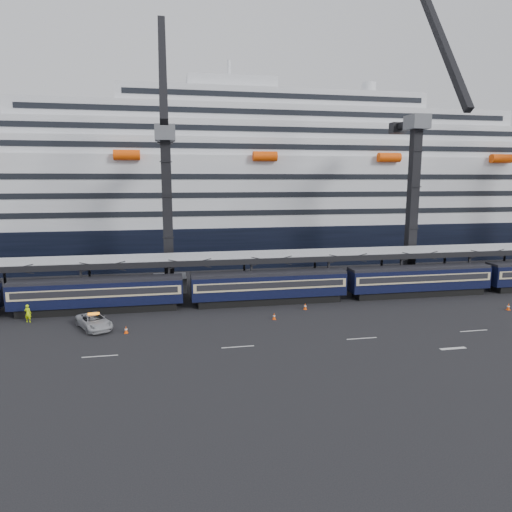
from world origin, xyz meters
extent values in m
plane|color=black|center=(0.00, 0.00, 0.00)|extent=(260.00, 260.00, 0.00)
cube|color=beige|center=(-26.00, -4.00, 0.01)|extent=(3.00, 0.15, 0.02)
cube|color=beige|center=(-14.00, -4.00, 0.01)|extent=(3.00, 0.15, 0.02)
cube|color=beige|center=(-2.00, -4.00, 0.01)|extent=(3.00, 0.15, 0.02)
cube|color=beige|center=(10.00, -4.00, 0.01)|extent=(3.00, 0.15, 0.02)
cube|color=beige|center=(5.00, -8.00, 0.01)|extent=(2.50, 0.40, 0.02)
cube|color=black|center=(-28.00, 10.00, 0.45)|extent=(17.48, 2.40, 0.90)
cube|color=black|center=(-28.00, 10.00, 2.25)|extent=(19.00, 2.80, 2.70)
cube|color=#C8B88D|center=(-28.00, 10.00, 2.55)|extent=(18.62, 2.92, 1.05)
cube|color=black|center=(-28.00, 10.00, 2.60)|extent=(17.86, 2.98, 0.70)
cube|color=black|center=(-28.00, 10.00, 3.75)|extent=(19.00, 2.50, 0.35)
cube|color=black|center=(-8.00, 10.00, 0.45)|extent=(17.48, 2.40, 0.90)
cube|color=black|center=(-8.00, 10.00, 2.25)|extent=(19.00, 2.80, 2.70)
cube|color=#C8B88D|center=(-8.00, 10.00, 2.55)|extent=(18.62, 2.92, 1.05)
cube|color=black|center=(-8.00, 10.00, 2.60)|extent=(17.86, 2.98, 0.70)
cube|color=black|center=(-8.00, 10.00, 3.75)|extent=(19.00, 2.50, 0.35)
cube|color=black|center=(12.00, 10.00, 0.45)|extent=(17.48, 2.40, 0.90)
cube|color=black|center=(12.00, 10.00, 2.25)|extent=(19.00, 2.80, 2.70)
cube|color=#C8B88D|center=(12.00, 10.00, 2.55)|extent=(18.62, 2.92, 1.05)
cube|color=black|center=(12.00, 10.00, 2.60)|extent=(17.86, 2.98, 0.70)
cube|color=black|center=(12.00, 10.00, 3.75)|extent=(19.00, 2.50, 0.35)
cube|color=#989BA0|center=(0.00, 14.00, 5.40)|extent=(130.00, 6.00, 0.25)
cube|color=black|center=(0.00, 11.00, 5.10)|extent=(130.00, 0.25, 0.70)
cube|color=black|center=(0.00, 17.00, 5.10)|extent=(130.00, 0.25, 0.70)
cube|color=black|center=(-40.00, 16.80, 2.70)|extent=(0.25, 0.25, 5.40)
cube|color=black|center=(-30.00, 11.20, 2.70)|extent=(0.25, 0.25, 5.40)
cube|color=black|center=(-30.00, 16.80, 2.70)|extent=(0.25, 0.25, 5.40)
cube|color=black|center=(-20.00, 11.20, 2.70)|extent=(0.25, 0.25, 5.40)
cube|color=black|center=(-20.00, 16.80, 2.70)|extent=(0.25, 0.25, 5.40)
cube|color=black|center=(-10.00, 11.20, 2.70)|extent=(0.25, 0.25, 5.40)
cube|color=black|center=(-10.00, 16.80, 2.70)|extent=(0.25, 0.25, 5.40)
cube|color=black|center=(0.00, 11.20, 2.70)|extent=(0.25, 0.25, 5.40)
cube|color=black|center=(0.00, 16.80, 2.70)|extent=(0.25, 0.25, 5.40)
cube|color=black|center=(10.00, 11.20, 2.70)|extent=(0.25, 0.25, 5.40)
cube|color=black|center=(10.00, 16.80, 2.70)|extent=(0.25, 0.25, 5.40)
cube|color=black|center=(20.00, 11.20, 2.70)|extent=(0.25, 0.25, 5.40)
cube|color=black|center=(20.00, 16.80, 2.70)|extent=(0.25, 0.25, 5.40)
cube|color=black|center=(30.00, 16.80, 2.70)|extent=(0.25, 0.25, 5.40)
cube|color=black|center=(0.00, 46.00, 3.50)|extent=(200.00, 28.00, 7.00)
cube|color=silver|center=(0.00, 46.00, 13.00)|extent=(190.00, 26.88, 12.00)
cube|color=silver|center=(0.00, 46.00, 20.50)|extent=(160.00, 24.64, 3.00)
cube|color=black|center=(0.00, 33.63, 20.50)|extent=(153.60, 0.12, 0.90)
cube|color=silver|center=(0.00, 46.00, 23.50)|extent=(124.00, 21.84, 3.00)
cube|color=black|center=(0.00, 35.03, 23.50)|extent=(119.04, 0.12, 0.90)
cube|color=silver|center=(0.00, 46.00, 26.50)|extent=(90.00, 19.04, 3.00)
cube|color=black|center=(0.00, 36.43, 26.50)|extent=(86.40, 0.12, 0.90)
cube|color=silver|center=(0.00, 46.00, 29.50)|extent=(56.00, 16.24, 3.00)
cube|color=black|center=(0.00, 37.83, 29.50)|extent=(53.76, 0.12, 0.90)
cube|color=silver|center=(-8.00, 46.00, 32.00)|extent=(16.00, 12.00, 2.50)
cylinder|color=silver|center=(20.00, 46.00, 32.50)|extent=(2.80, 2.80, 3.00)
cylinder|color=#FF4D08|center=(-26.00, 31.96, 18.80)|extent=(4.00, 1.60, 1.60)
cylinder|color=#FF4D08|center=(-4.00, 31.96, 18.80)|extent=(4.00, 1.60, 1.60)
cylinder|color=#FF4D08|center=(18.00, 31.96, 18.80)|extent=(4.00, 1.60, 1.60)
cylinder|color=#FF4D08|center=(40.00, 31.96, 18.80)|extent=(4.00, 1.60, 1.60)
cube|color=#4A4C52|center=(-20.00, 19.00, 1.00)|extent=(4.50, 4.50, 2.00)
cube|color=black|center=(-20.00, 19.00, 11.00)|extent=(1.30, 1.30, 18.00)
cube|color=#4A4C52|center=(-20.00, 19.00, 21.00)|extent=(2.60, 3.20, 2.00)
cube|color=black|center=(-20.00, 13.21, 27.89)|extent=(0.90, 12.26, 14.37)
cube|color=black|center=(-20.00, 21.52, 21.00)|extent=(0.90, 5.04, 0.90)
cube|color=black|center=(-20.00, 24.04, 20.80)|extent=(2.20, 1.60, 1.60)
cube|color=#4A4C52|center=(15.00, 18.00, 1.00)|extent=(4.50, 4.50, 2.00)
cube|color=black|center=(15.00, 18.00, 12.00)|extent=(1.30, 1.30, 20.00)
cube|color=#4A4C52|center=(15.00, 18.00, 23.00)|extent=(2.60, 3.20, 2.00)
cube|color=black|center=(15.00, 12.26, 31.19)|extent=(0.90, 12.21, 16.90)
cube|color=black|center=(15.00, 20.80, 23.00)|extent=(0.90, 5.60, 0.90)
cube|color=black|center=(15.00, 23.60, 22.80)|extent=(2.20, 1.60, 1.60)
imported|color=#9EA0A5|center=(-27.63, 3.86, 0.75)|extent=(4.61, 5.90, 1.49)
imported|color=#C9F30C|center=(-34.87, 7.36, 0.98)|extent=(0.82, 0.66, 1.95)
cube|color=#FF4D08|center=(-24.31, 1.78, 0.02)|extent=(0.38, 0.38, 0.04)
cone|color=#FF4D08|center=(-24.31, 1.78, 0.39)|extent=(0.32, 0.32, 0.71)
cylinder|color=white|center=(-24.31, 1.78, 0.39)|extent=(0.27, 0.27, 0.12)
cube|color=#FF4D08|center=(-8.89, 3.47, 0.02)|extent=(0.36, 0.36, 0.04)
cone|color=#FF4D08|center=(-8.89, 3.47, 0.38)|extent=(0.31, 0.31, 0.69)
cylinder|color=white|center=(-8.89, 3.47, 0.38)|extent=(0.26, 0.26, 0.12)
cube|color=#FF4D08|center=(-4.45, 6.57, 0.02)|extent=(0.39, 0.39, 0.04)
cone|color=#FF4D08|center=(-4.45, 6.57, 0.41)|extent=(0.33, 0.33, 0.74)
cylinder|color=white|center=(-4.45, 6.57, 0.41)|extent=(0.28, 0.28, 0.12)
cube|color=#FF4D08|center=(18.76, 1.90, 0.02)|extent=(0.41, 0.41, 0.04)
cone|color=#FF4D08|center=(18.76, 1.90, 0.43)|extent=(0.34, 0.34, 0.77)
cylinder|color=white|center=(18.76, 1.90, 0.43)|extent=(0.29, 0.29, 0.13)
camera|label=1|loc=(-19.72, -43.09, 15.02)|focal=32.00mm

